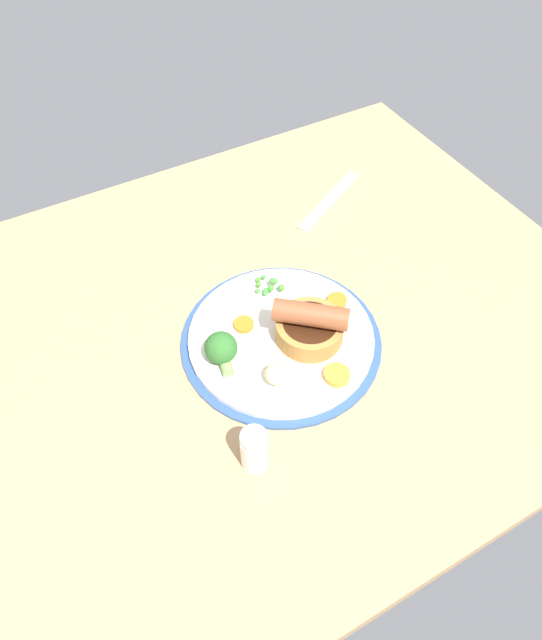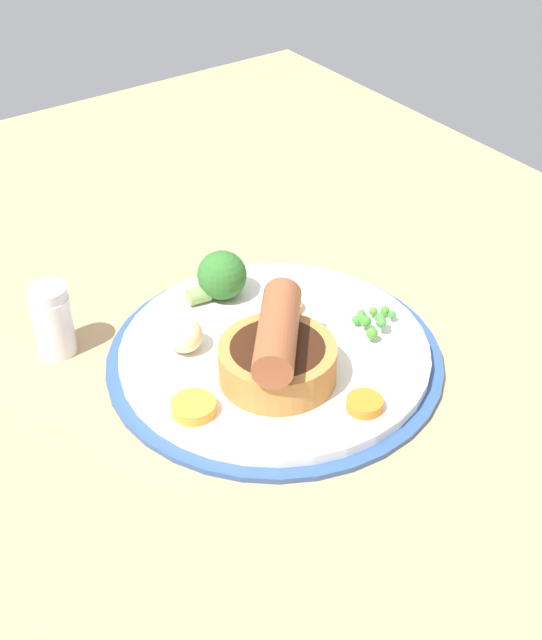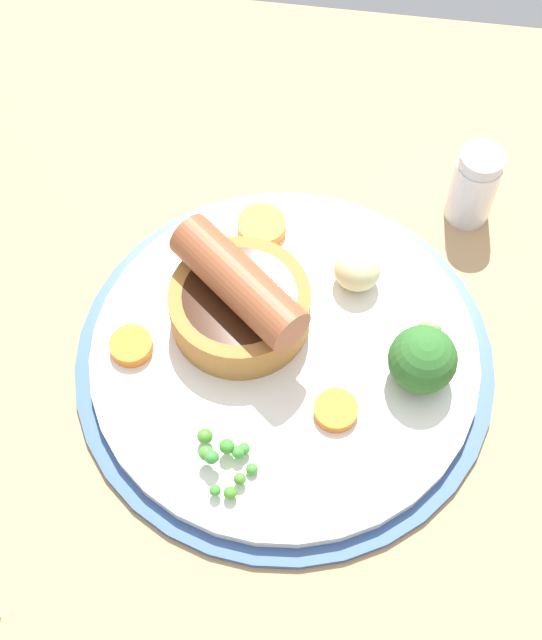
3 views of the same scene
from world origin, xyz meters
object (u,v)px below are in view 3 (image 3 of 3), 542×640
at_px(broccoli_floret_near, 423,358).
at_px(potato_chunk_0, 357,269).
at_px(salt_shaker, 474,186).
at_px(carrot_slice_0, 336,410).
at_px(carrot_slice_2, 262,226).
at_px(sausage_pudding, 240,300).
at_px(pea_pile, 223,458).
at_px(dinner_plate, 284,357).
at_px(carrot_slice_3, 131,346).

height_order(broccoli_floret_near, potato_chunk_0, broccoli_floret_near).
height_order(broccoli_floret_near, salt_shaker, salt_shaker).
relative_size(carrot_slice_0, carrot_slice_2, 0.82).
height_order(sausage_pudding, potato_chunk_0, sausage_pudding).
relative_size(sausage_pudding, salt_shaker, 1.51).
relative_size(pea_pile, potato_chunk_0, 1.30).
bearing_deg(carrot_slice_2, pea_pile, -89.24).
height_order(broccoli_floret_near, carrot_slice_0, broccoli_floret_near).
xyz_separation_m(dinner_plate, potato_chunk_0, (0.04, 0.06, 0.02)).
bearing_deg(potato_chunk_0, dinner_plate, -123.72).
relative_size(dinner_plate, sausage_pudding, 2.88).
height_order(carrot_slice_0, salt_shaker, salt_shaker).
bearing_deg(dinner_plate, sausage_pudding, 147.95).
bearing_deg(dinner_plate, pea_pile, -107.92).
xyz_separation_m(potato_chunk_0, salt_shaker, (0.08, 0.08, 0.00)).
distance_m(sausage_pudding, potato_chunk_0, 0.09).
bearing_deg(carrot_slice_2, broccoli_floret_near, -40.32).
distance_m(dinner_plate, pea_pile, 0.09).
bearing_deg(broccoli_floret_near, pea_pile, -46.23).
bearing_deg(broccoli_floret_near, carrot_slice_2, -121.02).
bearing_deg(dinner_plate, salt_shaker, 50.64).
xyz_separation_m(pea_pile, carrot_slice_0, (0.06, 0.04, -0.01)).
bearing_deg(potato_chunk_0, salt_shaker, 46.89).
distance_m(broccoli_floret_near, carrot_slice_3, 0.19).
height_order(dinner_plate, potato_chunk_0, potato_chunk_0).
height_order(carrot_slice_2, salt_shaker, salt_shaker).
xyz_separation_m(sausage_pudding, potato_chunk_0, (0.07, 0.04, -0.01)).
xyz_separation_m(pea_pile, potato_chunk_0, (0.07, 0.15, 0.01)).
distance_m(sausage_pudding, carrot_slice_2, 0.08).
bearing_deg(potato_chunk_0, broccoli_floret_near, -54.43).
bearing_deg(carrot_slice_3, carrot_slice_2, 56.74).
xyz_separation_m(broccoli_floret_near, carrot_slice_2, (-0.12, 0.10, -0.02)).
xyz_separation_m(sausage_pudding, carrot_slice_0, (0.07, -0.06, -0.02)).
relative_size(sausage_pudding, potato_chunk_0, 3.02).
height_order(carrot_slice_3, salt_shaker, salt_shaker).
distance_m(dinner_plate, salt_shaker, 0.19).
xyz_separation_m(sausage_pudding, salt_shaker, (0.15, 0.12, -0.01)).
xyz_separation_m(sausage_pudding, broccoli_floret_near, (0.12, -0.02, -0.00)).
relative_size(dinner_plate, salt_shaker, 4.36).
height_order(potato_chunk_0, carrot_slice_0, potato_chunk_0).
relative_size(potato_chunk_0, carrot_slice_3, 1.13).
bearing_deg(carrot_slice_3, pea_pile, -43.95).
distance_m(pea_pile, carrot_slice_0, 0.08).
height_order(sausage_pudding, pea_pile, sausage_pudding).
xyz_separation_m(dinner_plate, sausage_pudding, (-0.03, 0.02, 0.03)).
relative_size(sausage_pudding, carrot_slice_3, 3.43).
height_order(dinner_plate, carrot_slice_2, carrot_slice_2).
relative_size(dinner_plate, carrot_slice_2, 8.08).
relative_size(dinner_plate, carrot_slice_0, 9.89).
xyz_separation_m(broccoli_floret_near, potato_chunk_0, (-0.05, 0.07, -0.01)).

